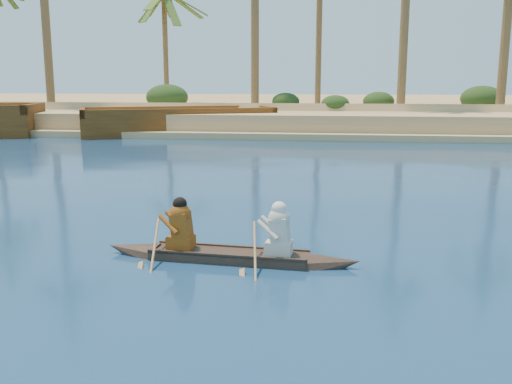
# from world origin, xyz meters

# --- Properties ---
(ground) EXTENTS (160.00, 160.00, 0.00)m
(ground) POSITION_xyz_m (0.00, 0.00, 0.00)
(ground) COLOR #0C2950
(ground) RESTS_ON ground
(sandy_embankment) EXTENTS (150.00, 51.00, 1.50)m
(sandy_embankment) POSITION_xyz_m (0.00, 46.89, 0.53)
(sandy_embankment) COLOR tan
(sandy_embankment) RESTS_ON ground
(palm_grove) EXTENTS (110.00, 14.00, 16.00)m
(palm_grove) POSITION_xyz_m (0.00, 35.00, 8.00)
(palm_grove) COLOR #435D21
(palm_grove) RESTS_ON ground
(shrub_cluster) EXTENTS (100.00, 6.00, 2.40)m
(shrub_cluster) POSITION_xyz_m (0.00, 31.50, 1.20)
(shrub_cluster) COLOR #193212
(shrub_cluster) RESTS_ON ground
(canoe) EXTENTS (4.73, 0.99, 1.29)m
(canoe) POSITION_xyz_m (-4.55, 1.13, 0.25)
(canoe) COLOR #3D2E21
(canoe) RESTS_ON ground
(barge_mid) EXTENTS (11.93, 8.00, 1.89)m
(barge_mid) POSITION_xyz_m (-12.00, 25.13, 0.66)
(barge_mid) COLOR brown
(barge_mid) RESTS_ON ground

